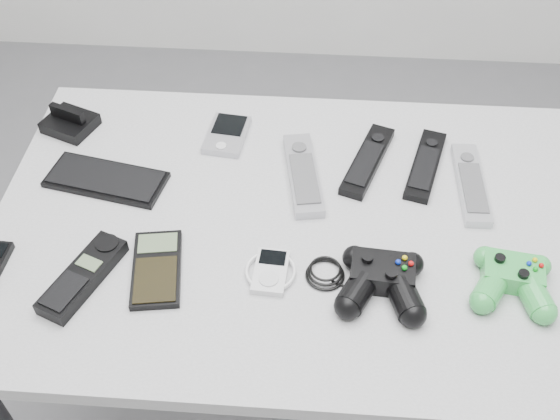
# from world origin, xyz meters

# --- Properties ---
(desk) EXTENTS (1.14, 0.73, 0.76)m
(desk) POSITION_xyz_m (-0.01, 0.05, 0.69)
(desk) COLOR #9A9A9C
(desk) RESTS_ON floor
(pda_keyboard) EXTENTS (0.24, 0.14, 0.01)m
(pda_keyboard) POSITION_xyz_m (-0.39, 0.13, 0.77)
(pda_keyboard) COLOR black
(pda_keyboard) RESTS_ON desk
(dock_bracket) EXTENTS (0.12, 0.11, 0.05)m
(dock_bracket) POSITION_xyz_m (-0.51, 0.28, 0.79)
(dock_bracket) COLOR black
(dock_bracket) RESTS_ON desk
(pda) EXTENTS (0.09, 0.13, 0.02)m
(pda) POSITION_xyz_m (-0.18, 0.27, 0.77)
(pda) COLOR #A3A3AA
(pda) RESTS_ON desk
(remote_silver_a) EXTENTS (0.09, 0.22, 0.02)m
(remote_silver_a) POSITION_xyz_m (-0.02, 0.16, 0.77)
(remote_silver_a) COLOR #A3A3AA
(remote_silver_a) RESTS_ON desk
(remote_black_a) EXTENTS (0.11, 0.21, 0.02)m
(remote_black_a) POSITION_xyz_m (0.11, 0.21, 0.77)
(remote_black_a) COLOR black
(remote_black_a) RESTS_ON desk
(remote_black_b) EXTENTS (0.10, 0.20, 0.02)m
(remote_black_b) POSITION_xyz_m (0.22, 0.21, 0.77)
(remote_black_b) COLOR black
(remote_black_b) RESTS_ON desk
(remote_silver_b) EXTENTS (0.05, 0.21, 0.02)m
(remote_silver_b) POSITION_xyz_m (0.30, 0.16, 0.77)
(remote_silver_b) COLOR #B4B5BB
(remote_silver_b) RESTS_ON desk
(cordless_handset) EXTENTS (0.12, 0.18, 0.03)m
(cordless_handset) POSITION_xyz_m (-0.37, -0.11, 0.77)
(cordless_handset) COLOR black
(cordless_handset) RESTS_ON desk
(calculator) EXTENTS (0.10, 0.17, 0.02)m
(calculator) POSITION_xyz_m (-0.25, -0.08, 0.77)
(calculator) COLOR black
(calculator) RESTS_ON desk
(mp3_player) EXTENTS (0.09, 0.10, 0.02)m
(mp3_player) POSITION_xyz_m (-0.06, -0.07, 0.77)
(mp3_player) COLOR silver
(mp3_player) RESTS_ON desk
(controller_black) EXTENTS (0.26, 0.17, 0.05)m
(controller_black) POSITION_xyz_m (0.12, -0.09, 0.78)
(controller_black) COLOR black
(controller_black) RESTS_ON desk
(controller_green) EXTENTS (0.15, 0.16, 0.05)m
(controller_green) POSITION_xyz_m (0.33, -0.07, 0.78)
(controller_green) COLOR green
(controller_green) RESTS_ON desk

